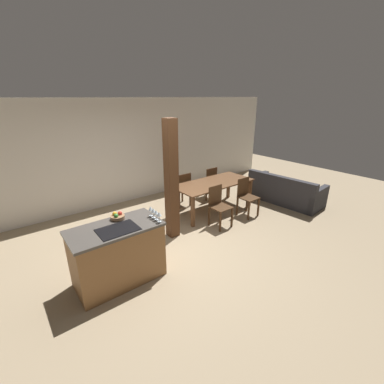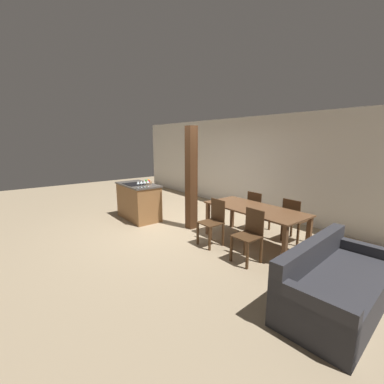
{
  "view_description": "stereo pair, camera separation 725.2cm",
  "coord_description": "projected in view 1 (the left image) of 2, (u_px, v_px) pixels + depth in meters",
  "views": [
    {
      "loc": [
        -2.32,
        -3.53,
        2.72
      ],
      "look_at": [
        0.6,
        0.2,
        0.95
      ],
      "focal_mm": 24.0,
      "sensor_mm": 36.0,
      "label": 1
    },
    {
      "loc": [
        4.89,
        -3.13,
        2.06
      ],
      "look_at": [
        0.6,
        0.2,
        0.95
      ],
      "focal_mm": 24.0,
      "sensor_mm": 36.0,
      "label": 2
    }
  ],
  "objects": [
    {
      "name": "dining_chair_far_right",
      "position": [
        209.0,
        182.0,
        7.15
      ],
      "size": [
        0.4,
        0.4,
        0.91
      ],
      "rotation": [
        0.0,
        0.0,
        3.14
      ],
      "color": "#472D19",
      "rests_on": "ground_plane"
    },
    {
      "name": "kitchen_island",
      "position": [
        118.0,
        254.0,
        3.9
      ],
      "size": [
        1.33,
        0.71,
        0.94
      ],
      "color": "olive",
      "rests_on": "ground_plane"
    },
    {
      "name": "timber_post",
      "position": [
        171.0,
        181.0,
        4.96
      ],
      "size": [
        0.21,
        0.21,
        2.36
      ],
      "color": "#4C2D19",
      "rests_on": "ground_plane"
    },
    {
      "name": "fruit_bowl",
      "position": [
        117.0,
        216.0,
        3.96
      ],
      "size": [
        0.22,
        0.22,
        0.11
      ],
      "color": "#99704C",
      "rests_on": "kitchen_island"
    },
    {
      "name": "dining_chair_near_right",
      "position": [
        246.0,
        196.0,
        6.14
      ],
      "size": [
        0.4,
        0.4,
        0.91
      ],
      "color": "#472D19",
      "rests_on": "ground_plane"
    },
    {
      "name": "dining_chair_far_left",
      "position": [
        182.0,
        189.0,
        6.62
      ],
      "size": [
        0.4,
        0.4,
        0.91
      ],
      "rotation": [
        0.0,
        0.0,
        3.14
      ],
      "color": "#472D19",
      "rests_on": "ground_plane"
    },
    {
      "name": "dining_chair_near_left",
      "position": [
        219.0,
        205.0,
        5.62
      ],
      "size": [
        0.4,
        0.4,
        0.91
      ],
      "color": "#472D19",
      "rests_on": "ground_plane"
    },
    {
      "name": "ground_plane",
      "position": [
        174.0,
        248.0,
        4.9
      ],
      "size": [
        16.0,
        16.0,
        0.0
      ],
      "primitive_type": "plane",
      "color": "#9E896B"
    },
    {
      "name": "wine_glass_far",
      "position": [
        153.0,
        210.0,
        3.96
      ],
      "size": [
        0.07,
        0.07,
        0.17
      ],
      "color": "silver",
      "rests_on": "kitchen_island"
    },
    {
      "name": "wall_back",
      "position": [
        110.0,
        154.0,
        6.49
      ],
      "size": [
        11.2,
        0.08,
        2.7
      ],
      "color": "silver",
      "rests_on": "ground_plane"
    },
    {
      "name": "wine_glass_middle",
      "position": [
        156.0,
        212.0,
        3.89
      ],
      "size": [
        0.07,
        0.07,
        0.17
      ],
      "color": "silver",
      "rests_on": "kitchen_island"
    },
    {
      "name": "wine_glass_end",
      "position": [
        151.0,
        209.0,
        4.02
      ],
      "size": [
        0.07,
        0.07,
        0.17
      ],
      "color": "silver",
      "rests_on": "kitchen_island"
    },
    {
      "name": "couch",
      "position": [
        285.0,
        192.0,
        6.98
      ],
      "size": [
        1.02,
        1.96,
        0.79
      ],
      "rotation": [
        0.0,
        0.0,
        1.66
      ],
      "color": "#2D2D33",
      "rests_on": "ground_plane"
    },
    {
      "name": "dining_table",
      "position": [
        213.0,
        186.0,
        6.32
      ],
      "size": [
        2.02,
        0.9,
        0.74
      ],
      "color": "brown",
      "rests_on": "ground_plane"
    },
    {
      "name": "wine_glass_near",
      "position": [
        159.0,
        214.0,
        3.83
      ],
      "size": [
        0.07,
        0.07,
        0.17
      ],
      "color": "silver",
      "rests_on": "kitchen_island"
    }
  ]
}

